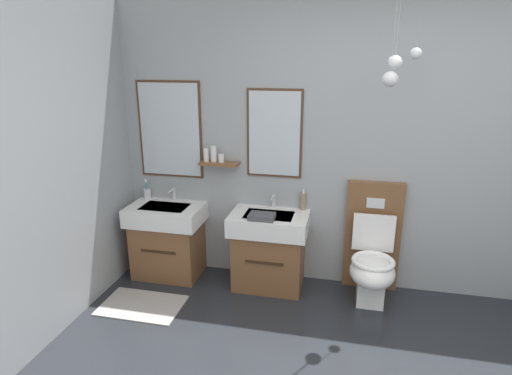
{
  "coord_description": "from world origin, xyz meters",
  "views": [
    {
      "loc": [
        -0.32,
        -1.7,
        2.01
      ],
      "look_at": [
        -1.06,
        1.62,
        0.96
      ],
      "focal_mm": 29.4,
      "sensor_mm": 36.0,
      "label": 1
    }
  ],
  "objects_px": {
    "vanity_sink_left": "(168,238)",
    "vanity_sink_right": "(269,248)",
    "soap_dispenser": "(303,201)",
    "toilet": "(372,257)",
    "toothbrush_cup": "(147,193)",
    "folded_hand_towel": "(262,217)"
  },
  "relations": [
    {
      "from": "vanity_sink_left",
      "to": "vanity_sink_right",
      "type": "height_order",
      "value": "same"
    },
    {
      "from": "vanity_sink_left",
      "to": "soap_dispenser",
      "type": "height_order",
      "value": "soap_dispenser"
    },
    {
      "from": "soap_dispenser",
      "to": "toilet",
      "type": "bearing_deg",
      "value": -15.25
    },
    {
      "from": "vanity_sink_left",
      "to": "toilet",
      "type": "bearing_deg",
      "value": 0.03
    },
    {
      "from": "toilet",
      "to": "soap_dispenser",
      "type": "distance_m",
      "value": 0.77
    },
    {
      "from": "vanity_sink_right",
      "to": "toilet",
      "type": "relative_size",
      "value": 0.7
    },
    {
      "from": "vanity_sink_left",
      "to": "toothbrush_cup",
      "type": "xyz_separation_m",
      "value": [
        -0.26,
        0.16,
        0.38
      ]
    },
    {
      "from": "toilet",
      "to": "soap_dispenser",
      "type": "xyz_separation_m",
      "value": [
        -0.63,
        0.17,
        0.4
      ]
    },
    {
      "from": "folded_hand_towel",
      "to": "toilet",
      "type": "bearing_deg",
      "value": 8.58
    },
    {
      "from": "toilet",
      "to": "folded_hand_towel",
      "type": "height_order",
      "value": "toilet"
    },
    {
      "from": "vanity_sink_left",
      "to": "toilet",
      "type": "height_order",
      "value": "toilet"
    },
    {
      "from": "vanity_sink_right",
      "to": "toothbrush_cup",
      "type": "distance_m",
      "value": 1.31
    },
    {
      "from": "toilet",
      "to": "toothbrush_cup",
      "type": "relative_size",
      "value": 5.07
    },
    {
      "from": "vanity_sink_left",
      "to": "toothbrush_cup",
      "type": "distance_m",
      "value": 0.49
    },
    {
      "from": "toothbrush_cup",
      "to": "soap_dispenser",
      "type": "relative_size",
      "value": 1.04
    },
    {
      "from": "folded_hand_towel",
      "to": "vanity_sink_right",
      "type": "bearing_deg",
      "value": 74.14
    },
    {
      "from": "vanity_sink_left",
      "to": "vanity_sink_right",
      "type": "relative_size",
      "value": 1.0
    },
    {
      "from": "folded_hand_towel",
      "to": "vanity_sink_left",
      "type": "bearing_deg",
      "value": 171.5
    },
    {
      "from": "folded_hand_towel",
      "to": "soap_dispenser",
      "type": "bearing_deg",
      "value": 44.94
    },
    {
      "from": "vanity_sink_left",
      "to": "vanity_sink_right",
      "type": "bearing_deg",
      "value": 0.0
    },
    {
      "from": "vanity_sink_left",
      "to": "folded_hand_towel",
      "type": "distance_m",
      "value": 1.02
    },
    {
      "from": "toilet",
      "to": "folded_hand_towel",
      "type": "relative_size",
      "value": 4.55
    }
  ]
}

